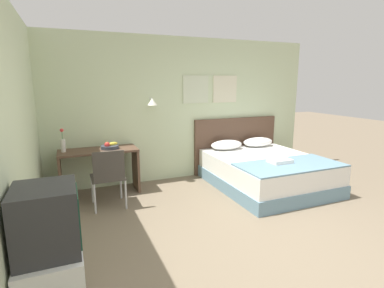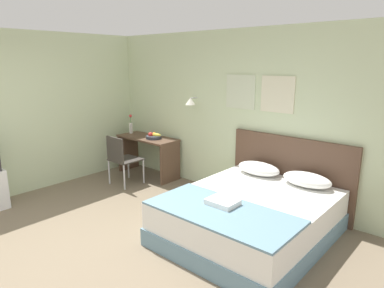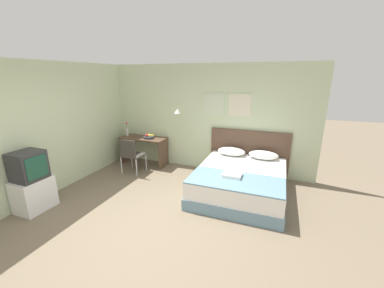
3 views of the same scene
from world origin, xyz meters
TOP-DOWN VIEW (x-y plane):
  - ground_plane at (0.00, 0.00)m, footprint 24.00×24.00m
  - wall_back at (0.01, 2.91)m, footprint 5.59×0.31m
  - bed at (1.26, 1.79)m, footprint 1.74×2.07m
  - headboard at (1.26, 2.85)m, footprint 1.86×0.06m
  - pillow_left at (0.89, 2.59)m, footprint 0.65×0.36m
  - pillow_right at (1.62, 2.59)m, footprint 0.65×0.36m
  - throw_blanket at (1.26, 1.19)m, footprint 1.69×0.83m
  - folded_towel_near_foot at (1.17, 1.33)m, footprint 0.34×0.27m
  - desk at (-1.52, 2.57)m, footprint 1.25×0.52m
  - desk_chair at (-1.46, 1.88)m, footprint 0.48×0.48m
  - fruit_bowl at (-1.33, 2.56)m, footprint 0.29×0.29m
  - flower_vase at (-2.04, 2.60)m, footprint 0.07×0.07m

SIDE VIEW (x-z plane):
  - ground_plane at x=0.00m, z-range 0.00..0.00m
  - bed at x=1.26m, z-range 0.00..0.54m
  - desk_chair at x=-1.46m, z-range 0.08..0.98m
  - desk at x=-1.52m, z-range 0.15..0.91m
  - throw_blanket at x=1.26m, z-range 0.54..0.57m
  - headboard at x=1.26m, z-range 0.00..1.12m
  - folded_towel_near_foot at x=1.17m, z-range 0.57..0.63m
  - pillow_left at x=0.89m, z-range 0.54..0.73m
  - pillow_right at x=1.62m, z-range 0.54..0.73m
  - fruit_bowl at x=-1.33m, z-range 0.74..0.86m
  - flower_vase at x=-2.04m, z-range 0.71..1.08m
  - wall_back at x=0.01m, z-range 0.01..2.66m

